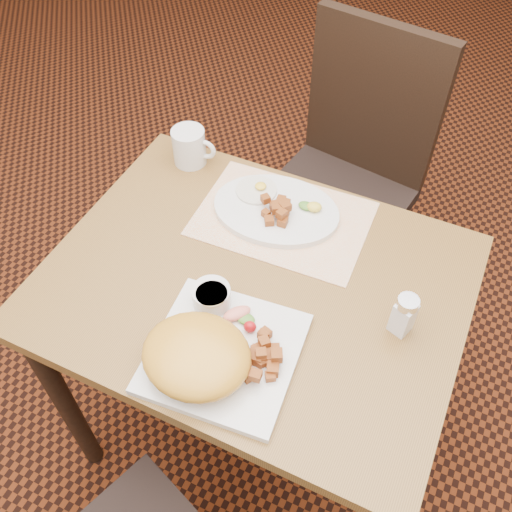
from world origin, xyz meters
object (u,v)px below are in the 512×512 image
(table, at_px, (254,308))
(plate_oval, at_px, (276,210))
(plate_square, at_px, (224,353))
(coffee_mug, at_px, (190,147))
(salt_shaker, at_px, (404,314))
(chair_far, at_px, (349,168))

(table, distance_m, plate_oval, 0.24)
(plate_square, distance_m, plate_oval, 0.40)
(plate_square, bearing_deg, coffee_mug, 125.65)
(salt_shaker, bearing_deg, chair_far, 115.08)
(table, relative_size, coffee_mug, 7.76)
(plate_square, distance_m, coffee_mug, 0.59)
(table, bearing_deg, salt_shaker, 2.16)
(salt_shaker, xyz_separation_m, coffee_mug, (-0.64, 0.27, -0.00))
(plate_oval, relative_size, coffee_mug, 2.63)
(salt_shaker, relative_size, coffee_mug, 0.86)
(plate_square, bearing_deg, table, 98.11)
(plate_square, height_order, plate_oval, plate_oval)
(plate_square, bearing_deg, plate_oval, 99.44)
(salt_shaker, bearing_deg, plate_oval, 151.77)
(chair_far, height_order, salt_shaker, chair_far)
(plate_square, height_order, coffee_mug, coffee_mug)
(chair_far, xyz_separation_m, plate_square, (0.02, -0.87, 0.22))
(salt_shaker, bearing_deg, coffee_mug, 156.81)
(table, bearing_deg, plate_oval, 100.68)
(table, bearing_deg, plate_square, -81.89)
(plate_square, relative_size, coffee_mug, 2.41)
(chair_far, distance_m, coffee_mug, 0.57)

